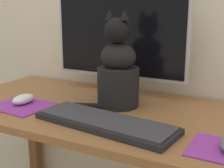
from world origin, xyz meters
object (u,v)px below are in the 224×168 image
computer_mouse_left (23,99)px  keyboard (105,122)px  cat (118,72)px  monitor (119,39)px

computer_mouse_left → keyboard: bearing=-7.3°
keyboard → computer_mouse_left: size_ratio=4.76×
computer_mouse_left → cat: size_ratio=0.29×
monitor → computer_mouse_left: (-0.25, -0.30, -0.21)m
monitor → cat: (0.07, -0.15, -0.10)m
monitor → keyboard: 0.43m
cat → computer_mouse_left: bearing=-156.7°
monitor → cat: 0.19m
cat → keyboard: bearing=-76.2°
keyboard → computer_mouse_left: (-0.37, 0.05, 0.01)m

